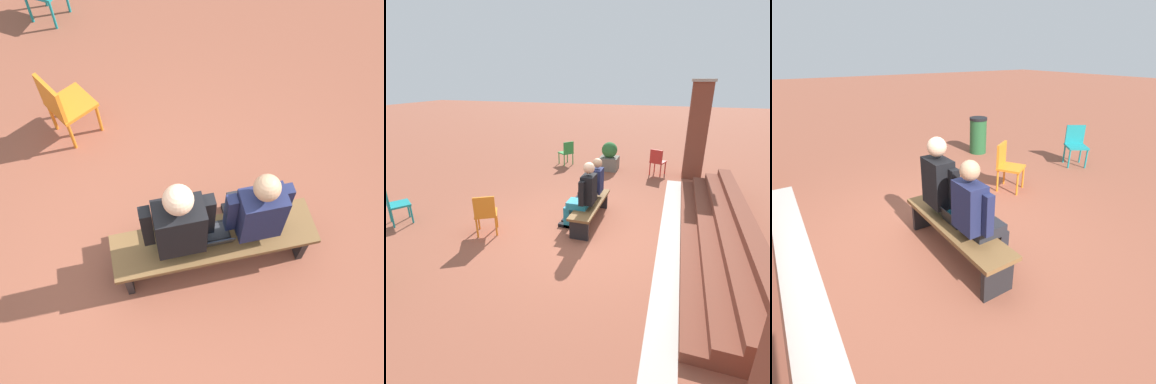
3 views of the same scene
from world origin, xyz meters
The scene contains 6 objects.
ground_plane centered at (0.00, 0.00, 0.00)m, with size 60.00×60.00×0.00m, color brown.
bench centered at (-0.35, -0.07, 0.35)m, with size 1.80×0.44×0.45m.
person_student centered at (-0.70, -0.13, 0.71)m, with size 0.54×0.68×1.33m.
person_adult centered at (-0.04, -0.14, 0.75)m, with size 0.59×0.74×1.42m.
laptop centered at (-0.33, -0.06, 0.50)m, with size 0.32×0.29×0.21m.
plastic_chair_foreground centered at (0.82, -1.87, 0.48)m, with size 0.58×0.58×0.84m.
Camera 1 is at (0.19, 1.50, 4.00)m, focal length 42.00 mm.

